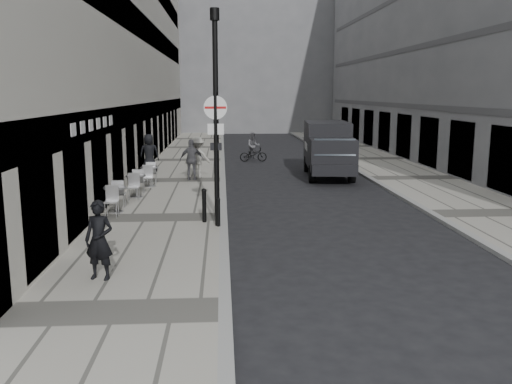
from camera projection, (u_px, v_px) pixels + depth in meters
sidewalk at (179, 181)px, 24.96m from camera, size 4.00×60.00×0.12m
far_sidewalk at (413, 179)px, 25.64m from camera, size 4.00×60.00×0.12m
building_left at (110, 1)px, 29.48m from camera, size 4.00×45.00×18.00m
building_far at (234, 30)px, 60.51m from camera, size 24.00×16.00×22.00m
walking_man at (99, 240)px, 11.53m from camera, size 0.71×0.55×1.72m
sign_post at (216, 141)px, 15.89m from camera, size 0.68×0.11×3.98m
lamppost at (216, 104)px, 16.98m from camera, size 0.29×0.29×6.50m
bollard_near at (204, 206)px, 16.73m from camera, size 0.13×0.13×0.98m
bollard_far at (218, 213)px, 16.21m from camera, size 0.11×0.11×0.81m
panel_van at (328, 146)px, 26.56m from camera, size 2.57×5.77×2.64m
cyclist at (253, 150)px, 32.44m from camera, size 1.64×0.64×1.74m
pedestrian_a at (192, 160)px, 24.72m from camera, size 1.12×0.51×1.88m
pedestrian_b at (197, 157)px, 25.42m from camera, size 1.33×0.87×1.93m
pedestrian_c at (149, 154)px, 26.61m from camera, size 1.06×0.78×1.97m
cafe_table_near at (136, 184)px, 20.70m from camera, size 0.78×1.77×1.01m
cafe_table_mid at (150, 175)px, 23.03m from camera, size 0.77×1.75×1.00m
cafe_table_far at (115, 197)px, 18.08m from camera, size 0.78×1.76×1.00m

